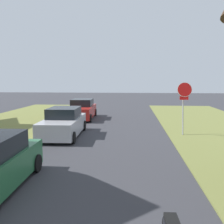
{
  "coord_description": "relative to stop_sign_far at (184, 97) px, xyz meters",
  "views": [
    {
      "loc": [
        1.6,
        0.26,
        3.12
      ],
      "look_at": [
        0.7,
        10.78,
        1.73
      ],
      "focal_mm": 39.39,
      "sensor_mm": 36.0,
      "label": 1
    }
  ],
  "objects": [
    {
      "name": "parked_sedan_red",
      "position": [
        -6.91,
        5.57,
        -1.45
      ],
      "size": [
        2.07,
        4.46,
        1.57
      ],
      "color": "red",
      "rests_on": "ground"
    },
    {
      "name": "stop_sign_far",
      "position": [
        0.0,
        0.0,
        0.0
      ],
      "size": [
        0.81,
        0.54,
        2.94
      ],
      "color": "#9EA0A5",
      "rests_on": "grass_verge_right"
    },
    {
      "name": "parked_sedan_silver",
      "position": [
        -6.67,
        -0.62,
        -1.45
      ],
      "size": [
        2.07,
        4.46,
        1.57
      ],
      "color": "#BCBCC1",
      "rests_on": "ground"
    }
  ]
}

